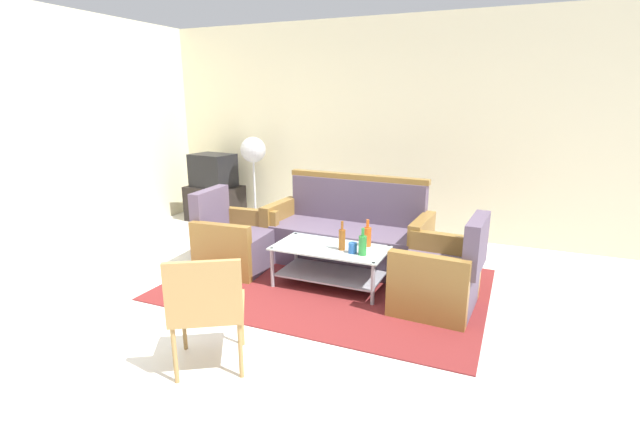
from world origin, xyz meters
The scene contains 15 objects.
ground_plane centered at (0.00, 0.00, 0.00)m, with size 14.00×14.00×0.00m, color silver.
wall_back centered at (0.00, 3.06, 1.40)m, with size 6.52×0.12×2.80m.
rug centered at (0.11, 0.93, 0.01)m, with size 3.03×2.12×0.01m, color maroon.
couch centered at (0.07, 1.60, 0.32)m, with size 1.83×0.81×0.96m.
armchair_left centered at (-1.00, 0.95, 0.29)m, with size 0.75×0.81×0.85m.
armchair_right centered at (1.21, 0.84, 0.29)m, with size 0.74×0.80×0.85m.
coffee_table centered at (0.15, 0.91, 0.27)m, with size 1.10×0.60×0.40m.
bottle_orange centered at (0.46, 1.07, 0.51)m, with size 0.08×0.08×0.27m.
bottle_green centered at (0.50, 0.81, 0.51)m, with size 0.07×0.07×0.26m.
bottle_brown centered at (0.28, 0.87, 0.52)m, with size 0.06×0.06×0.28m.
cup centered at (0.40, 0.82, 0.46)m, with size 0.08×0.08×0.10m, color #2659A5.
tv_stand centered at (-2.41, 2.55, 0.26)m, with size 0.80×0.50×0.52m, color black.
television centered at (-2.41, 2.55, 0.76)m, with size 0.65×0.51×0.48m.
pedestal_fan centered at (-1.73, 2.60, 1.01)m, with size 0.36×0.36×1.27m.
wicker_chair centered at (-0.06, -0.76, 0.49)m, with size 0.66×0.66×0.84m.
Camera 1 is at (1.73, -3.00, 1.82)m, focal length 25.72 mm.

